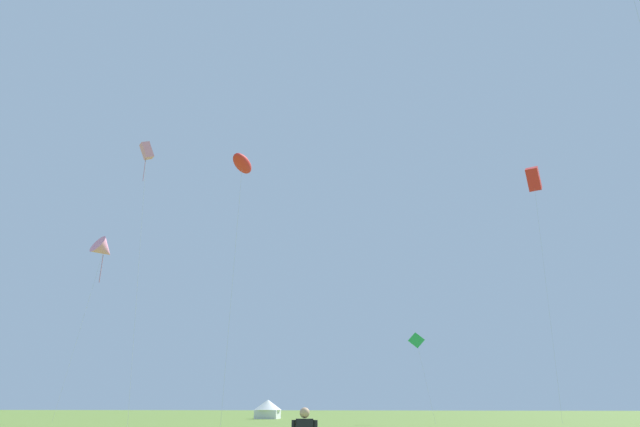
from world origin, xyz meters
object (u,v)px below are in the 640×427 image
object	(u,v)px
kite_red_parafoil	(242,164)
festival_tent_left	(268,408)
kite_pink_box	(147,151)
kite_red_box	(534,179)
kite_green_diamond	(417,341)
kite_pink_delta	(104,250)

from	to	relation	value
kite_red_parafoil	festival_tent_left	distance (m)	42.83
kite_pink_box	kite_red_box	size ratio (longest dim) A/B	0.86
kite_green_diamond	kite_pink_box	bearing A→B (deg)	-145.25
kite_red_parafoil	kite_green_diamond	world-z (taller)	kite_red_parafoil
kite_red_box	kite_green_diamond	bearing A→B (deg)	-167.65
kite_red_parafoil	kite_red_box	world-z (taller)	kite_red_box
kite_red_parafoil	kite_red_box	distance (m)	39.31
kite_pink_delta	festival_tent_left	size ratio (longest dim) A/B	5.39
kite_green_diamond	festival_tent_left	world-z (taller)	kite_green_diamond
kite_green_diamond	festival_tent_left	size ratio (longest dim) A/B	2.41
festival_tent_left	kite_pink_delta	bearing A→B (deg)	-128.39
kite_red_box	festival_tent_left	bearing A→B (deg)	159.96
kite_green_diamond	festival_tent_left	bearing A→B (deg)	140.93
kite_red_parafoil	kite_green_diamond	size ratio (longest dim) A/B	2.28
kite_pink_delta	festival_tent_left	world-z (taller)	kite_pink_delta
kite_red_parafoil	festival_tent_left	size ratio (longest dim) A/B	5.51
kite_pink_box	kite_green_diamond	xyz separation A→B (m)	(24.91, 17.28, -16.24)
festival_tent_left	kite_pink_box	bearing A→B (deg)	-97.45
kite_pink_delta	kite_green_diamond	bearing A→B (deg)	5.37
kite_pink_box	kite_green_diamond	size ratio (longest dim) A/B	2.74
kite_red_parafoil	kite_pink_delta	bearing A→B (deg)	141.54
kite_pink_box	kite_pink_delta	bearing A→B (deg)	129.52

